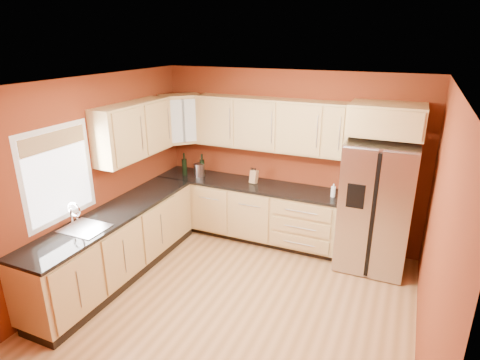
# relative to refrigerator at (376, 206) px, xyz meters

# --- Properties ---
(floor) EXTENTS (4.00, 4.00, 0.00)m
(floor) POSITION_rel_refrigerator_xyz_m (-1.35, -1.62, -0.89)
(floor) COLOR olive
(floor) RESTS_ON ground
(ceiling) EXTENTS (4.00, 4.00, 0.00)m
(ceiling) POSITION_rel_refrigerator_xyz_m (-1.35, -1.62, 1.71)
(ceiling) COLOR white
(ceiling) RESTS_ON wall_back
(wall_back) EXTENTS (4.00, 0.04, 2.60)m
(wall_back) POSITION_rel_refrigerator_xyz_m (-1.35, 0.38, 0.41)
(wall_back) COLOR maroon
(wall_back) RESTS_ON floor
(wall_front) EXTENTS (4.00, 0.04, 2.60)m
(wall_front) POSITION_rel_refrigerator_xyz_m (-1.35, -3.62, 0.41)
(wall_front) COLOR maroon
(wall_front) RESTS_ON floor
(wall_left) EXTENTS (0.04, 4.00, 2.60)m
(wall_left) POSITION_rel_refrigerator_xyz_m (-3.35, -1.62, 0.41)
(wall_left) COLOR maroon
(wall_left) RESTS_ON floor
(wall_right) EXTENTS (0.04, 4.00, 2.60)m
(wall_right) POSITION_rel_refrigerator_xyz_m (0.65, -1.62, 0.41)
(wall_right) COLOR maroon
(wall_right) RESTS_ON floor
(base_cabinets_back) EXTENTS (2.90, 0.60, 0.88)m
(base_cabinets_back) POSITION_rel_refrigerator_xyz_m (-1.90, 0.07, -0.45)
(base_cabinets_back) COLOR tan
(base_cabinets_back) RESTS_ON floor
(base_cabinets_left) EXTENTS (0.60, 2.80, 0.88)m
(base_cabinets_left) POSITION_rel_refrigerator_xyz_m (-3.05, -1.62, -0.45)
(base_cabinets_left) COLOR tan
(base_cabinets_left) RESTS_ON floor
(countertop_back) EXTENTS (2.90, 0.62, 0.04)m
(countertop_back) POSITION_rel_refrigerator_xyz_m (-1.90, 0.06, 0.01)
(countertop_back) COLOR black
(countertop_back) RESTS_ON base_cabinets_back
(countertop_left) EXTENTS (0.62, 2.80, 0.04)m
(countertop_left) POSITION_rel_refrigerator_xyz_m (-3.04, -1.62, 0.01)
(countertop_left) COLOR black
(countertop_left) RESTS_ON base_cabinets_left
(upper_cabinets_back) EXTENTS (2.30, 0.33, 0.75)m
(upper_cabinets_back) POSITION_rel_refrigerator_xyz_m (-1.60, 0.21, 0.94)
(upper_cabinets_back) COLOR tan
(upper_cabinets_back) RESTS_ON wall_back
(upper_cabinets_left) EXTENTS (0.33, 1.35, 0.75)m
(upper_cabinets_left) POSITION_rel_refrigerator_xyz_m (-3.19, -0.90, 0.94)
(upper_cabinets_left) COLOR tan
(upper_cabinets_left) RESTS_ON wall_left
(corner_upper_cabinet) EXTENTS (0.67, 0.67, 0.75)m
(corner_upper_cabinet) POSITION_rel_refrigerator_xyz_m (-3.02, 0.04, 0.94)
(corner_upper_cabinet) COLOR tan
(corner_upper_cabinet) RESTS_ON wall_back
(over_fridge_cabinet) EXTENTS (0.92, 0.60, 0.40)m
(over_fridge_cabinet) POSITION_rel_refrigerator_xyz_m (0.00, 0.07, 1.16)
(over_fridge_cabinet) COLOR tan
(over_fridge_cabinet) RESTS_ON wall_back
(refrigerator) EXTENTS (0.90, 0.75, 1.78)m
(refrigerator) POSITION_rel_refrigerator_xyz_m (0.00, 0.00, 0.00)
(refrigerator) COLOR #AEAEB3
(refrigerator) RESTS_ON floor
(window) EXTENTS (0.03, 0.90, 1.00)m
(window) POSITION_rel_refrigerator_xyz_m (-3.33, -2.12, 0.66)
(window) COLOR white
(window) RESTS_ON wall_left
(sink_faucet) EXTENTS (0.50, 0.42, 0.30)m
(sink_faucet) POSITION_rel_refrigerator_xyz_m (-3.04, -2.12, 0.18)
(sink_faucet) COLOR white
(sink_faucet) RESTS_ON countertop_left
(canister_left) EXTENTS (0.17, 0.17, 0.22)m
(canister_left) POSITION_rel_refrigerator_xyz_m (-2.73, 0.02, 0.14)
(canister_left) COLOR #AEAEB3
(canister_left) RESTS_ON countertop_back
(canister_right) EXTENTS (0.14, 0.14, 0.20)m
(canister_right) POSITION_rel_refrigerator_xyz_m (-2.70, 0.05, 0.13)
(canister_right) COLOR #AEAEB3
(canister_right) RESTS_ON countertop_back
(wine_bottle_a) EXTENTS (0.10, 0.10, 0.37)m
(wine_bottle_a) POSITION_rel_refrigerator_xyz_m (-2.97, 0.00, 0.21)
(wine_bottle_a) COLOR black
(wine_bottle_a) RESTS_ON countertop_back
(wine_bottle_b) EXTENTS (0.10, 0.10, 0.36)m
(wine_bottle_b) POSITION_rel_refrigerator_xyz_m (-2.70, 0.11, 0.21)
(wine_bottle_b) COLOR black
(wine_bottle_b) RESTS_ON countertop_back
(knife_block) EXTENTS (0.11, 0.11, 0.20)m
(knife_block) POSITION_rel_refrigerator_xyz_m (-1.81, 0.11, 0.13)
(knife_block) COLOR #AA8052
(knife_block) RESTS_ON countertop_back
(soap_dispenser) EXTENTS (0.08, 0.08, 0.19)m
(soap_dispenser) POSITION_rel_refrigerator_xyz_m (-0.58, 0.03, 0.13)
(soap_dispenser) COLOR white
(soap_dispenser) RESTS_ON countertop_back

